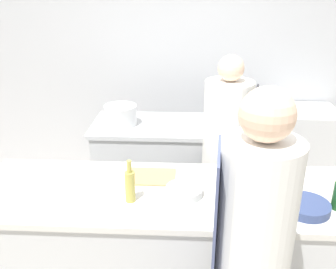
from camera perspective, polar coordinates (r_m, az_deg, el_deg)
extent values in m
cube|color=silver|center=(4.28, 1.29, 11.95)|extent=(8.00, 0.06, 2.80)
cube|color=silver|center=(2.71, -0.41, -17.40)|extent=(2.37, 0.77, 0.89)
cube|color=silver|center=(2.44, -0.44, -9.03)|extent=(2.47, 0.80, 0.04)
cube|color=silver|center=(3.72, 2.15, -5.38)|extent=(1.64, 0.65, 0.89)
cube|color=silver|center=(3.53, 2.26, 1.28)|extent=(1.71, 0.67, 0.04)
cube|color=silver|center=(4.41, 19.43, -2.01)|extent=(0.70, 0.62, 0.90)
cube|color=black|center=(4.24, 20.13, -6.20)|extent=(0.56, 0.01, 0.32)
cube|color=black|center=(3.99, 21.29, 1.57)|extent=(0.60, 0.01, 0.06)
cylinder|color=white|center=(1.71, 13.22, -12.76)|extent=(0.34, 0.34, 0.76)
cube|color=#4C567F|center=(1.76, 7.06, -15.38)|extent=(0.04, 0.32, 0.88)
sphere|color=beige|center=(1.49, 14.89, 2.94)|extent=(0.22, 0.22, 0.22)
cylinder|color=black|center=(3.31, 8.24, -10.72)|extent=(0.32, 0.32, 0.77)
cylinder|color=white|center=(2.97, 9.03, 1.35)|extent=(0.38, 0.38, 0.71)
cube|color=#2D2D33|center=(2.99, 12.56, -0.89)|extent=(0.10, 0.35, 0.82)
sphere|color=beige|center=(2.84, 9.59, 9.93)|extent=(0.20, 0.20, 0.20)
cylinder|color=black|center=(2.64, 10.37, -4.03)|extent=(0.09, 0.09, 0.19)
cylinder|color=black|center=(2.58, 10.58, -1.40)|extent=(0.04, 0.04, 0.07)
cylinder|color=#B2A84C|center=(2.30, -5.80, -7.92)|extent=(0.06, 0.06, 0.20)
cylinder|color=#B2A84C|center=(2.23, -5.94, -4.87)|extent=(0.03, 0.03, 0.08)
cylinder|color=#B7BABC|center=(2.48, 12.66, -7.53)|extent=(0.23, 0.23, 0.08)
cylinder|color=#B7BABC|center=(2.38, 2.49, -8.61)|extent=(0.24, 0.24, 0.05)
cylinder|color=navy|center=(2.38, 20.33, -10.27)|extent=(0.27, 0.27, 0.05)
cylinder|color=white|center=(2.68, 16.76, -5.39)|extent=(0.07, 0.07, 0.10)
cube|color=tan|center=(2.59, -2.45, -6.43)|extent=(0.32, 0.24, 0.01)
cylinder|color=silver|center=(3.52, -7.23, 2.97)|extent=(0.31, 0.31, 0.18)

